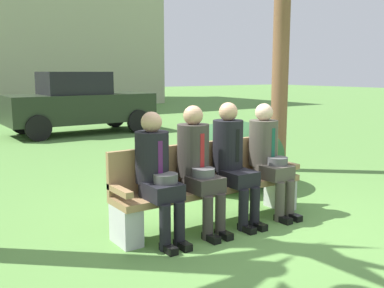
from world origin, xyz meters
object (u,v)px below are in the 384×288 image
(shrub_mid_lawn, at_px, (233,154))
(park_bench, at_px, (209,185))
(seated_man_leftmost, at_px, (157,170))
(seated_man_centerleft, at_px, (198,162))
(seated_man_rightmost, at_px, (269,153))
(shrub_near_bench, at_px, (231,147))
(seated_man_centerright, at_px, (232,156))
(parked_car_far, at_px, (79,103))

(shrub_mid_lawn, bearing_deg, park_bench, -138.65)
(seated_man_leftmost, bearing_deg, seated_man_centerleft, 0.45)
(seated_man_rightmost, relative_size, shrub_near_bench, 1.14)
(shrub_near_bench, relative_size, shrub_mid_lawn, 0.74)
(shrub_near_bench, bearing_deg, seated_man_centerright, -128.93)
(shrub_near_bench, bearing_deg, seated_man_leftmost, -140.59)
(seated_man_centerleft, xyz_separation_m, seated_man_centerright, (0.47, 0.01, 0.01))
(park_bench, distance_m, seated_man_rightmost, 0.83)
(shrub_mid_lawn, bearing_deg, seated_man_centerright, -129.79)
(shrub_near_bench, distance_m, parked_car_far, 5.76)
(park_bench, xyz_separation_m, shrub_mid_lawn, (1.24, 1.09, 0.05))
(park_bench, distance_m, seated_man_centerleft, 0.41)
(shrub_mid_lawn, bearing_deg, seated_man_leftmost, -148.22)
(seated_man_rightmost, xyz_separation_m, shrub_near_bench, (1.35, 2.35, -0.37))
(park_bench, relative_size, seated_man_centerleft, 1.73)
(seated_man_leftmost, height_order, shrub_mid_lawn, seated_man_leftmost)
(seated_man_centerright, bearing_deg, shrub_mid_lawn, 50.21)
(seated_man_leftmost, distance_m, seated_man_centerright, 0.97)
(seated_man_leftmost, relative_size, seated_man_rightmost, 0.98)
(seated_man_leftmost, xyz_separation_m, shrub_mid_lawn, (1.99, 1.23, -0.23))
(seated_man_centerright, height_order, seated_man_rightmost, seated_man_centerright)
(seated_man_leftmost, distance_m, shrub_mid_lawn, 2.35)
(seated_man_centerleft, xyz_separation_m, shrub_mid_lawn, (1.49, 1.23, -0.25))
(seated_man_leftmost, bearing_deg, seated_man_centerright, 0.65)
(park_bench, relative_size, seated_man_rightmost, 1.76)
(seated_man_leftmost, bearing_deg, parked_car_far, 75.02)
(park_bench, xyz_separation_m, shrub_near_bench, (2.12, 2.21, -0.08))
(shrub_near_bench, bearing_deg, shrub_mid_lawn, -127.97)
(seated_man_centerright, bearing_deg, seated_man_centerleft, -179.14)
(seated_man_rightmost, bearing_deg, seated_man_centerleft, 179.90)
(seated_man_rightmost, bearing_deg, shrub_mid_lawn, 68.89)
(shrub_mid_lawn, distance_m, parked_car_far, 6.83)
(seated_man_rightmost, bearing_deg, seated_man_centerright, 179.06)
(park_bench, bearing_deg, seated_man_centerleft, -151.60)
(seated_man_centerleft, height_order, parked_car_far, parked_car_far)
(seated_man_leftmost, xyz_separation_m, seated_man_rightmost, (1.51, 0.00, 0.01))
(seated_man_centerright, xyz_separation_m, parked_car_far, (1.18, 8.04, 0.09))
(park_bench, xyz_separation_m, seated_man_leftmost, (-0.74, -0.14, 0.28))
(seated_man_centerright, bearing_deg, parked_car_far, 81.62)
(seated_man_centerleft, bearing_deg, parked_car_far, 78.37)
(seated_man_rightmost, height_order, parked_car_far, parked_car_far)
(parked_car_far, bearing_deg, seated_man_centerright, -98.38)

